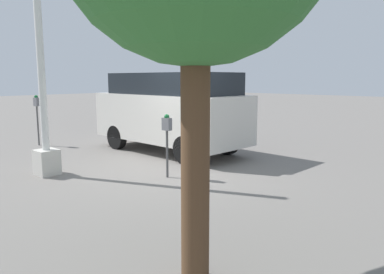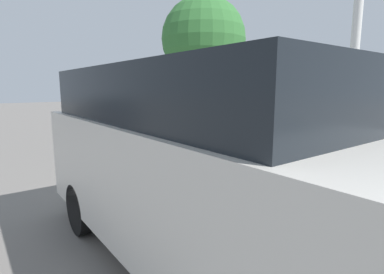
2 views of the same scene
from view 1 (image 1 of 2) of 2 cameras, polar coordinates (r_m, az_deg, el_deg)
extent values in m
plane|color=slate|center=(8.70, -3.44, -4.81)|extent=(80.00, 80.00, 0.00)
cylinder|color=#4C4C4C|center=(7.84, -3.80, -2.60)|extent=(0.05, 0.05, 1.00)
cube|color=slate|center=(7.73, -3.85, 1.98)|extent=(0.20, 0.12, 0.26)
sphere|color=#14662D|center=(7.72, -3.86, 3.10)|extent=(0.11, 0.11, 0.11)
cylinder|color=#4C4C4C|center=(12.52, -22.42, 1.59)|extent=(0.05, 0.05, 1.22)
cube|color=slate|center=(12.46, -22.63, 4.97)|extent=(0.20, 0.12, 0.26)
sphere|color=#14662D|center=(12.45, -22.67, 5.66)|extent=(0.11, 0.11, 0.11)
cube|color=beige|center=(8.65, -21.24, -3.61)|extent=(0.44, 0.44, 0.55)
cylinder|color=silver|center=(8.52, -22.29, 14.43)|extent=(0.15, 0.15, 4.85)
cube|color=beige|center=(10.54, -3.43, 3.06)|extent=(4.70, 1.97, 1.28)
cube|color=black|center=(10.40, -3.04, 8.13)|extent=(3.77, 1.79, 0.58)
cube|color=orange|center=(12.02, -12.84, 1.23)|extent=(0.08, 0.12, 0.20)
cylinder|color=black|center=(11.24, -11.38, -0.02)|extent=(0.70, 0.24, 0.70)
cylinder|color=black|center=(12.21, -5.21, 0.82)|extent=(0.70, 0.24, 0.70)
cylinder|color=black|center=(9.05, -0.96, -1.98)|extent=(0.70, 0.24, 0.70)
cylinder|color=black|center=(10.23, 5.39, -0.76)|extent=(0.70, 0.24, 0.70)
cylinder|color=#513823|center=(3.70, 0.51, -3.22)|extent=(0.29, 0.29, 2.57)
camera|label=2|loc=(13.70, -4.82, 8.61)|focal=28.00mm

